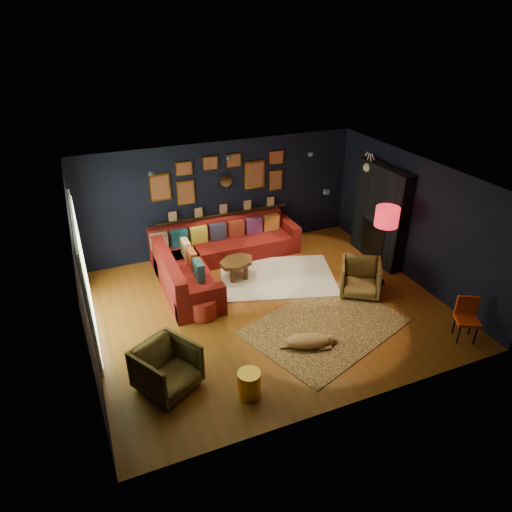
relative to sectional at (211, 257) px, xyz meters
name	(u,v)px	position (x,y,z in m)	size (l,w,h in m)	color
floor	(269,307)	(0.61, -1.81, -0.32)	(6.50, 6.50, 0.00)	brown
room_walls	(271,233)	(0.61, -1.81, 1.27)	(6.50, 6.50, 6.50)	black
sectional	(211,257)	(0.00, 0.00, 0.00)	(3.41, 2.69, 0.86)	maroon
ledge	(223,214)	(0.61, 0.87, 0.60)	(3.20, 0.12, 0.04)	black
gallery_wall	(221,177)	(0.60, 0.91, 1.48)	(3.15, 0.04, 1.02)	gold
sunburst_mirror	(226,181)	(0.71, 0.91, 1.38)	(0.47, 0.16, 0.47)	silver
fireplace	(380,218)	(3.71, -0.91, 0.70)	(0.31, 1.60, 2.20)	black
deer_head	(374,166)	(3.75, -0.41, 1.73)	(0.50, 0.28, 0.45)	white
sliding_door	(85,276)	(-2.60, -1.21, 0.78)	(0.06, 2.80, 2.20)	white
ceiling_spots	(254,168)	(0.61, -1.01, 2.24)	(3.30, 2.50, 0.06)	black
shag_rug	(277,277)	(1.22, -0.87, -0.31)	(2.42, 1.76, 0.03)	silver
leopard_rug	(325,326)	(1.31, -2.78, -0.31)	(2.74, 1.95, 0.02)	tan
coffee_table	(237,264)	(0.40, -0.56, 0.04)	(0.99, 0.89, 0.41)	#563919
pouf	(203,307)	(-0.67, -1.61, -0.11)	(0.54, 0.54, 0.36)	#A4251B
armchair_left	(167,366)	(-1.69, -3.20, 0.09)	(0.81, 0.76, 0.83)	#A38037
armchair_right	(360,276)	(2.51, -2.05, 0.07)	(0.77, 0.72, 0.79)	#A38037
gold_stool	(249,384)	(-0.61, -3.83, -0.10)	(0.35, 0.35, 0.44)	gold
orange_chair	(467,315)	(3.40, -3.96, 0.14)	(0.50, 0.50, 0.79)	black
floor_lamp	(387,220)	(3.11, -1.86, 1.13)	(0.47, 0.47, 1.72)	black
dog	(308,339)	(0.73, -3.17, -0.14)	(1.04, 0.51, 0.33)	tan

